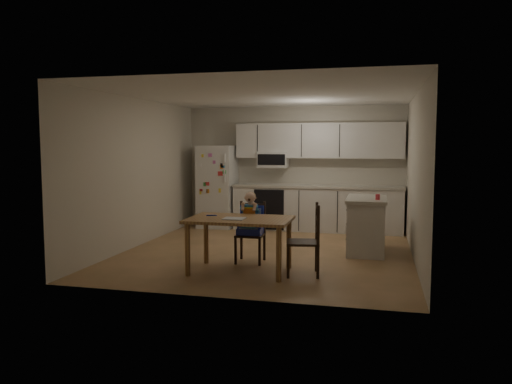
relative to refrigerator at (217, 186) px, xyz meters
The scene contains 10 objects.
room 2.31m from the refrigerator, 47.16° to the right, with size 4.52×5.01×2.51m.
refrigerator is the anchor object (origin of this frame).
kitchen_run 2.05m from the refrigerator, ahead, with size 3.37×0.62×2.15m.
kitchen_island 3.59m from the refrigerator, 29.92° to the right, with size 0.62×1.19×0.88m.
red_cup 3.84m from the refrigerator, 32.02° to the right, with size 0.07×0.07×0.09m, color red.
dining_table 3.79m from the refrigerator, 67.27° to the right, with size 1.38×0.88×0.74m.
napkin 3.86m from the refrigerator, 68.51° to the right, with size 0.28×0.24×0.01m, color silver.
toddler_spoon 3.54m from the refrigerator, 73.27° to the right, with size 0.02×0.02×0.12m, color #1C2CAD.
chair_booster 3.23m from the refrigerator, 63.08° to the right, with size 0.40×0.40×1.04m.
chair_side 4.19m from the refrigerator, 54.90° to the right, with size 0.49×0.49×0.95m.
Camera 1 is at (1.70, -7.73, 1.72)m, focal length 35.00 mm.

